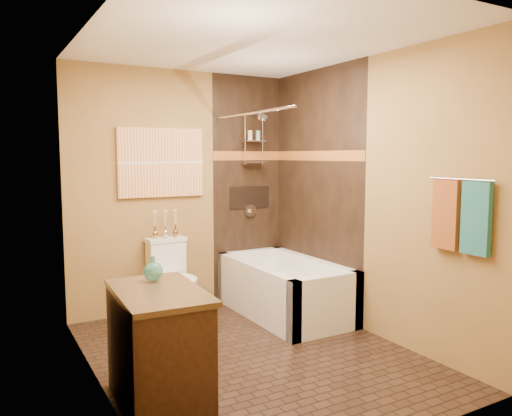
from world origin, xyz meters
TOP-DOWN VIEW (x-y plane):
  - floor at (0.00, 0.00)m, footprint 3.00×3.00m
  - wall_left at (-1.20, 0.00)m, footprint 0.02×3.00m
  - wall_right at (1.20, 0.00)m, footprint 0.02×3.00m
  - wall_back at (0.00, 1.50)m, footprint 2.40×0.02m
  - wall_front at (0.00, -1.50)m, footprint 2.40×0.02m
  - ceiling at (0.00, 0.00)m, footprint 3.00×3.00m
  - alcove_tile_back at (0.78, 1.49)m, footprint 0.85×0.01m
  - alcove_tile_right at (1.19, 0.75)m, footprint 0.01×1.50m
  - mosaic_band_back at (0.78, 1.48)m, footprint 0.85×0.01m
  - mosaic_band_right at (1.18, 0.75)m, footprint 0.01×1.50m
  - alcove_niche at (0.80, 1.48)m, footprint 0.50×0.01m
  - shower_fixtures at (0.80, 1.38)m, footprint 0.24×0.33m
  - curtain_rod at (0.40, 0.75)m, footprint 0.03×1.55m
  - towel_bar at (1.15, -1.05)m, footprint 0.02×0.55m
  - towel_teal at (1.16, -1.18)m, footprint 0.05×0.22m
  - towel_rust at (1.16, -0.92)m, footprint 0.05×0.22m
  - sunset_painting at (-0.23, 1.48)m, footprint 0.90×0.04m
  - vanity_mirror at (-1.19, -0.42)m, footprint 0.01×1.00m
  - bathtub at (0.80, 0.75)m, footprint 0.80×1.50m
  - toilet at (-0.23, 1.21)m, footprint 0.41×0.60m
  - vanity at (-0.92, -0.42)m, footprint 0.57×0.89m
  - teal_bottle at (-0.87, -0.19)m, footprint 0.16×0.16m
  - bud_vases at (-0.23, 1.39)m, footprint 0.28×0.06m

SIDE VIEW (x-z plane):
  - floor at x=0.00m, z-range 0.00..0.00m
  - bathtub at x=0.80m, z-range -0.05..0.50m
  - vanity at x=-0.92m, z-range 0.00..0.77m
  - toilet at x=-0.23m, z-range 0.00..0.79m
  - teal_bottle at x=-0.87m, z-range 0.75..0.96m
  - bud_vases at x=-0.23m, z-range 0.80..1.07m
  - alcove_niche at x=0.80m, z-range 1.02..1.27m
  - towel_teal at x=1.16m, z-range 0.92..1.44m
  - towel_rust at x=1.16m, z-range 0.92..1.44m
  - wall_left at x=-1.20m, z-range 0.00..2.50m
  - wall_right at x=1.20m, z-range 0.00..2.50m
  - wall_back at x=0.00m, z-range 0.00..2.50m
  - wall_front at x=0.00m, z-range 0.00..2.50m
  - alcove_tile_back at x=0.78m, z-range 0.00..2.50m
  - alcove_tile_right at x=1.19m, z-range 0.00..2.50m
  - towel_bar at x=1.15m, z-range 1.44..1.46m
  - vanity_mirror at x=-1.19m, z-range 1.05..1.95m
  - sunset_painting at x=-0.23m, z-range 1.20..1.90m
  - mosaic_band_back at x=0.78m, z-range 1.57..1.67m
  - mosaic_band_right at x=1.18m, z-range 1.57..1.67m
  - shower_fixtures at x=0.80m, z-range 1.08..2.25m
  - curtain_rod at x=0.40m, z-range 2.01..2.03m
  - ceiling at x=0.00m, z-range 2.50..2.50m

